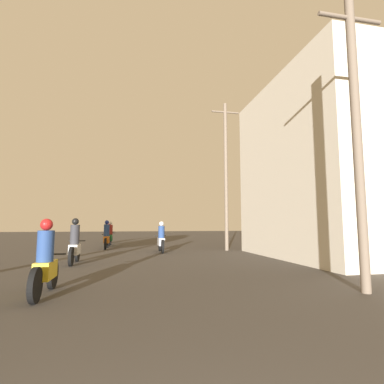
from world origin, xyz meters
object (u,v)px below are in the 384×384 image
(motorcycle_white, at_px, (75,246))
(utility_pole_far, at_px, (226,172))
(utility_pole_near, at_px, (357,131))
(motorcycle_silver, at_px, (161,240))
(motorcycle_black, at_px, (110,235))
(motorcycle_yellow, at_px, (45,264))
(building_right_near, at_px, (326,169))
(motorcycle_green, at_px, (110,236))
(motorcycle_orange, at_px, (107,237))

(motorcycle_white, relative_size, utility_pole_far, 0.23)
(utility_pole_near, distance_m, utility_pole_far, 10.30)
(motorcycle_silver, height_order, motorcycle_black, same)
(motorcycle_yellow, distance_m, utility_pole_far, 12.02)
(building_right_near, height_order, utility_pole_near, building_right_near)
(motorcycle_yellow, xyz_separation_m, motorcycle_green, (0.39, 14.13, 0.03))
(motorcycle_yellow, xyz_separation_m, motorcycle_black, (0.17, 17.32, 0.00))
(motorcycle_white, height_order, motorcycle_black, motorcycle_white)
(utility_pole_near, bearing_deg, motorcycle_silver, 107.91)
(motorcycle_green, distance_m, motorcycle_black, 3.20)
(motorcycle_silver, distance_m, motorcycle_green, 5.97)
(motorcycle_yellow, distance_m, motorcycle_silver, 9.47)
(motorcycle_silver, bearing_deg, utility_pole_near, -73.13)
(motorcycle_black, height_order, utility_pole_far, utility_pole_far)
(motorcycle_yellow, relative_size, motorcycle_green, 0.94)
(motorcycle_white, xyz_separation_m, motorcycle_black, (0.45, 12.34, -0.03))
(motorcycle_black, height_order, building_right_near, building_right_near)
(motorcycle_silver, xyz_separation_m, motorcycle_green, (-2.86, 5.24, 0.02))
(motorcycle_yellow, bearing_deg, motorcycle_green, 79.42)
(motorcycle_orange, bearing_deg, motorcycle_black, 85.84)
(motorcycle_green, distance_m, utility_pole_near, 16.65)
(motorcycle_yellow, distance_m, motorcycle_white, 4.99)
(motorcycle_green, bearing_deg, motorcycle_yellow, -89.23)
(motorcycle_yellow, height_order, motorcycle_black, motorcycle_black)
(motorcycle_yellow, height_order, motorcycle_green, motorcycle_green)
(motorcycle_orange, bearing_deg, utility_pole_near, -70.22)
(motorcycle_white, bearing_deg, building_right_near, -1.75)
(motorcycle_orange, relative_size, building_right_near, 0.27)
(motorcycle_yellow, distance_m, motorcycle_black, 17.32)
(motorcycle_orange, distance_m, building_right_near, 12.25)
(motorcycle_orange, xyz_separation_m, utility_pole_near, (6.14, -12.75, 2.81))
(motorcycle_green, height_order, motorcycle_black, motorcycle_green)
(motorcycle_silver, bearing_deg, motorcycle_white, -133.16)
(motorcycle_black, bearing_deg, motorcycle_yellow, -89.98)
(motorcycle_black, bearing_deg, building_right_near, -51.16)
(motorcycle_black, bearing_deg, motorcycle_green, -85.41)
(motorcycle_silver, distance_m, utility_pole_far, 5.17)
(motorcycle_white, xyz_separation_m, utility_pole_near, (6.77, -6.09, 2.82))
(building_right_near, relative_size, utility_pole_far, 0.96)
(utility_pole_far, bearing_deg, utility_pole_near, -92.10)
(utility_pole_far, bearing_deg, motorcycle_orange, 159.11)
(motorcycle_white, distance_m, motorcycle_black, 12.35)
(motorcycle_silver, height_order, building_right_near, building_right_near)
(motorcycle_yellow, relative_size, utility_pole_far, 0.23)
(motorcycle_orange, bearing_deg, building_right_near, -41.10)
(motorcycle_white, height_order, building_right_near, building_right_near)
(motorcycle_black, xyz_separation_m, utility_pole_far, (6.70, -8.17, 3.69))
(motorcycle_orange, height_order, utility_pole_near, utility_pole_near)
(motorcycle_orange, xyz_separation_m, motorcycle_black, (-0.18, 5.68, -0.04))
(motorcycle_yellow, relative_size, building_right_near, 0.24)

